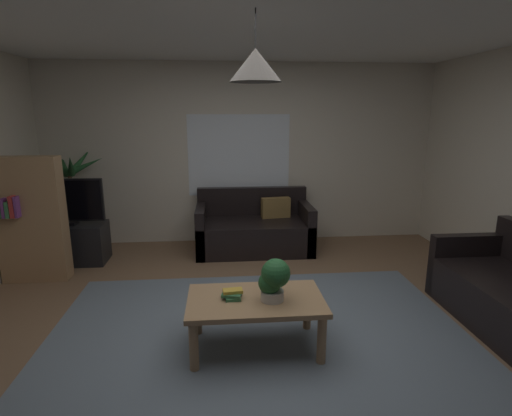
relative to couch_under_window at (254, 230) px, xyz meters
The scene contains 17 objects.
floor 2.23m from the couch_under_window, 93.79° to the right, with size 5.52×5.35×0.02m, color brown.
rug 2.42m from the couch_under_window, 93.47° to the right, with size 3.59×2.94×0.01m, color slate.
wall_back 1.12m from the couch_under_window, 106.14° to the left, with size 5.64×0.06×2.54m, color beige.
ceiling 3.17m from the couch_under_window, 93.79° to the right, with size 5.52×5.35×0.02m, color white.
window_pane 1.10m from the couch_under_window, 110.74° to the left, with size 1.44×0.01×1.14m, color white.
couch_under_window is the anchor object (origin of this frame).
coffee_table 2.38m from the couch_under_window, 94.60° to the right, with size 1.07×0.62×0.43m.
book_on_table_0 2.40m from the couch_under_window, 98.80° to the right, with size 0.12×0.11×0.02m, color #387247.
book_on_table_1 2.39m from the couch_under_window, 99.06° to the right, with size 0.15×0.12×0.02m, color #387247.
book_on_table_2 2.39m from the couch_under_window, 98.92° to the right, with size 0.15×0.08×0.02m, color gold.
remote_on_table_0 2.37m from the couch_under_window, 91.18° to the right, with size 0.05×0.16×0.02m, color black.
potted_plant_on_table 2.44m from the couch_under_window, 91.30° to the right, with size 0.25×0.23×0.34m.
tv_stand 2.37m from the couch_under_window, behind, with size 0.90×0.44×0.50m, color black.
tv 2.43m from the couch_under_window, behind, with size 0.94×0.16×0.58m.
potted_palm_corner 2.50m from the couch_under_window, behind, with size 0.95×0.79×1.43m.
bookshelf_corner 2.70m from the couch_under_window, 162.75° to the right, with size 0.70×0.31×1.40m.
pendant_lamp 3.04m from the couch_under_window, 94.60° to the right, with size 0.37×0.37×0.47m.
Camera 1 is at (-0.30, -3.06, 1.86)m, focal length 28.11 mm.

